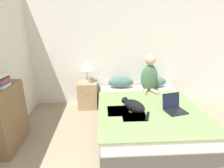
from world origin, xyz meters
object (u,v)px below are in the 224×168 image
nightstand (88,95)px  book_stack_top (0,80)px  pillow_far (154,82)px  pillow_near (121,82)px  person_sitting (149,75)px  cat_tabby (134,106)px  laptop_open (174,107)px  bookshelf (8,118)px  table_lamp (87,68)px  bed (146,115)px

nightstand → book_stack_top: (-1.08, -1.27, 0.78)m
pillow_far → pillow_near: bearing=180.0°
person_sitting → nightstand: 1.42m
cat_tabby → laptop_open: size_ratio=1.40×
cat_tabby → laptop_open: 0.67m
pillow_near → bookshelf: (-1.82, -1.32, -0.08)m
table_lamp → bookshelf: 1.73m
bed → bookshelf: size_ratio=2.16×
cat_tabby → bookshelf: 1.93m
pillow_near → book_stack_top: size_ratio=2.29×
person_sitting → book_stack_top: bearing=-156.4°
nightstand → book_stack_top: 1.84m
bookshelf → pillow_near: bearing=35.9°
laptop_open → table_lamp: size_ratio=0.85×
pillow_far → nightstand: bearing=-178.1°
bed → pillow_near: bearing=112.5°
pillow_near → book_stack_top: 2.31m
cat_tabby → book_stack_top: bearing=55.6°
person_sitting → nightstand: bearing=170.2°
nightstand → table_lamp: (0.00, 0.01, 0.63)m
bookshelf → person_sitting: bearing=23.6°
table_lamp → book_stack_top: (-1.08, -1.28, 0.15)m
nightstand → book_stack_top: bearing=-130.3°
person_sitting → table_lamp: 1.33m
laptop_open → table_lamp: 1.93m
bookshelf → laptop_open: bearing=3.2°
bed → pillow_far: size_ratio=3.72×
cat_tabby → pillow_far: bearing=-69.1°
nightstand → bookshelf: bearing=-130.4°
bed → person_sitting: person_sitting is taller
person_sitting → table_lamp: (-1.31, 0.23, 0.12)m
pillow_far → nightstand: pillow_far is taller
nightstand → book_stack_top: size_ratio=2.41×
pillow_far → table_lamp: size_ratio=1.26×
person_sitting → laptop_open: person_sitting is taller
person_sitting → laptop_open: 0.97m
pillow_near → person_sitting: bearing=-26.0°
bed → pillow_near: pillow_near is taller
pillow_far → book_stack_top: bearing=-152.8°
laptop_open → table_lamp: table_lamp is taller
bed → person_sitting: size_ratio=2.70×
pillow_near → table_lamp: 0.82m
person_sitting → table_lamp: person_sitting is taller
pillow_far → person_sitting: (-0.19, -0.28, 0.24)m
bed → bookshelf: bearing=-169.4°
laptop_open → nightstand: bearing=129.3°
pillow_near → bookshelf: bearing=-144.1°
nightstand → table_lamp: table_lamp is taller
pillow_near → bookshelf: bookshelf is taller
pillow_near → laptop_open: size_ratio=1.48×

